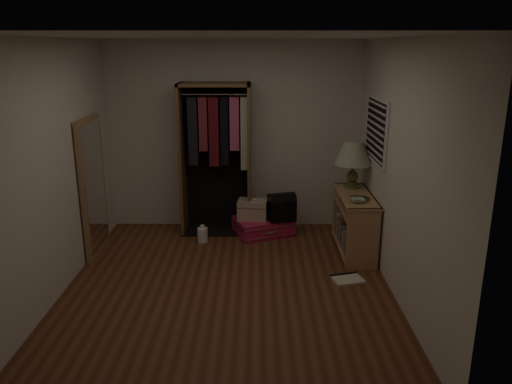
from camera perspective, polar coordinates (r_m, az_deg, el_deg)
ground at (r=5.50m, az=-3.21°, el=-10.85°), size 4.00×4.00×0.00m
room_walls at (r=5.03m, az=-2.60°, el=4.72°), size 3.52×4.02×2.60m
console_bookshelf at (r=6.41m, az=11.14°, el=-3.27°), size 0.42×1.12×0.75m
open_wardrobe at (r=6.80m, az=-4.48°, el=5.29°), size 0.95×0.50×2.05m
floor_mirror at (r=6.44m, az=-18.12°, el=0.57°), size 0.06×0.80×1.70m
pink_suitcase at (r=6.91m, az=0.83°, el=-3.91°), size 0.91×0.80×0.23m
train_case at (r=6.80m, az=-0.39°, el=-1.99°), size 0.43×0.32×0.29m
black_bag at (r=6.74m, az=2.95°, el=-1.64°), size 0.41×0.32×0.39m
table_lamp at (r=6.47m, az=11.08°, el=4.27°), size 0.62×0.62×0.60m
brass_tray at (r=6.09m, az=11.75°, el=-0.75°), size 0.29×0.29×0.01m
ceramic_bowl at (r=5.96m, az=11.51°, el=-0.97°), size 0.21×0.21×0.04m
white_jug at (r=6.69m, az=-6.13°, el=-4.87°), size 0.16×0.16×0.24m
floor_book at (r=5.75m, az=10.33°, el=-9.71°), size 0.38×0.34×0.03m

